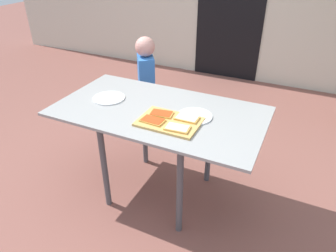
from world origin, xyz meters
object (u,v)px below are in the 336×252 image
(dining_table, at_px, (159,120))
(plate_white_left, at_px, (109,98))
(pizza_slice_near_right, at_px, (177,128))
(plate_white_right, at_px, (195,116))
(cutting_board, at_px, (169,122))
(pizza_slice_far_right, at_px, (187,118))
(pizza_slice_far_left, at_px, (161,114))
(child_left, at_px, (146,80))
(pizza_slice_near_left, at_px, (153,120))

(dining_table, relative_size, plate_white_left, 6.14)
(pizza_slice_near_right, relative_size, plate_white_right, 0.67)
(cutting_board, bearing_deg, pizza_slice_near_right, -38.50)
(plate_white_right, bearing_deg, cutting_board, -128.95)
(plate_white_left, bearing_deg, pizza_slice_far_right, -5.43)
(pizza_slice_far_left, height_order, pizza_slice_far_right, same)
(child_left, bearing_deg, pizza_slice_far_left, -55.22)
(pizza_slice_far_left, bearing_deg, dining_table, 127.08)
(pizza_slice_far_right, xyz_separation_m, child_left, (-0.74, 0.80, -0.18))
(dining_table, bearing_deg, plate_white_right, 3.34)
(pizza_slice_far_left, xyz_separation_m, pizza_slice_near_left, (-0.01, -0.10, 0.00))
(pizza_slice_near_right, distance_m, plate_white_right, 0.21)
(cutting_board, distance_m, child_left, 1.09)
(cutting_board, bearing_deg, plate_white_right, 51.05)
(pizza_slice_far_left, height_order, pizza_slice_near_left, same)
(child_left, bearing_deg, dining_table, -55.46)
(plate_white_right, distance_m, child_left, 1.06)
(cutting_board, relative_size, pizza_slice_near_right, 2.48)
(dining_table, bearing_deg, plate_white_left, 179.89)
(cutting_board, height_order, plate_white_right, cutting_board)
(cutting_board, relative_size, child_left, 0.39)
(pizza_slice_near_right, relative_size, child_left, 0.16)
(pizza_slice_far_left, distance_m, pizza_slice_near_left, 0.10)
(cutting_board, height_order, child_left, child_left)
(pizza_slice_near_right, bearing_deg, plate_white_right, 82.03)
(dining_table, distance_m, pizza_slice_near_right, 0.31)
(pizza_slice_near_left, bearing_deg, plate_white_left, 158.39)
(dining_table, xyz_separation_m, child_left, (-0.51, 0.74, -0.07))
(pizza_slice_near_left, bearing_deg, pizza_slice_far_right, 33.03)
(pizza_slice_near_right, bearing_deg, child_left, 128.10)
(dining_table, distance_m, child_left, 0.90)
(dining_table, height_order, pizza_slice_far_right, pizza_slice_far_right)
(pizza_slice_near_left, bearing_deg, child_left, 121.25)
(cutting_board, relative_size, pizza_slice_far_right, 2.58)
(pizza_slice_far_left, xyz_separation_m, pizza_slice_near_right, (0.16, -0.12, 0.00))
(pizza_slice_far_right, height_order, pizza_slice_near_left, same)
(pizza_slice_near_left, xyz_separation_m, plate_white_left, (-0.45, 0.18, -0.02))
(dining_table, height_order, pizza_slice_far_left, pizza_slice_far_left)
(plate_white_right, height_order, child_left, child_left)
(cutting_board, xyz_separation_m, plate_white_left, (-0.54, 0.13, -0.00))
(child_left, bearing_deg, pizza_slice_near_right, -51.90)
(pizza_slice_near_right, xyz_separation_m, child_left, (-0.73, 0.93, -0.18))
(dining_table, bearing_deg, pizza_slice_far_right, -14.53)
(pizza_slice_near_left, distance_m, plate_white_left, 0.48)
(dining_table, xyz_separation_m, cutting_board, (0.14, -0.13, 0.09))
(dining_table, relative_size, child_left, 1.44)
(cutting_board, xyz_separation_m, plate_white_right, (0.11, 0.14, -0.00))
(pizza_slice_far_right, relative_size, plate_white_right, 0.64)
(dining_table, xyz_separation_m, pizza_slice_far_left, (0.06, -0.07, 0.10))
(child_left, bearing_deg, plate_white_right, -43.65)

